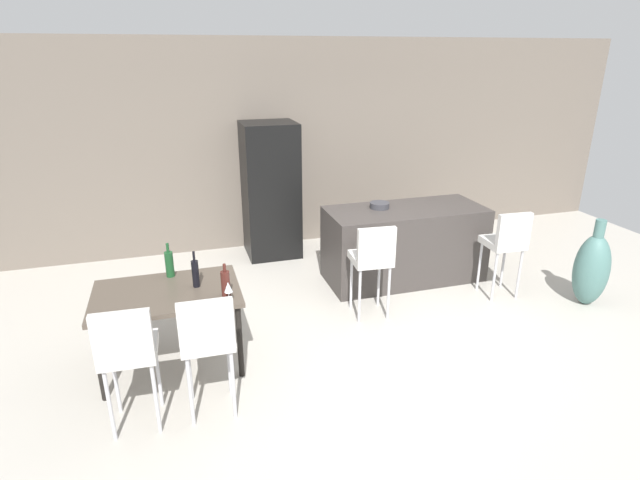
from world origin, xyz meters
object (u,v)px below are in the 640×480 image
at_px(floor_vase, 591,269).
at_px(wine_bottle_far, 169,264).
at_px(dining_chair_far, 207,336).
at_px(wine_glass_middle, 228,288).
at_px(wine_bottle_near, 195,273).
at_px(bar_chair_middle, 506,240).
at_px(refrigerator, 271,190).
at_px(wine_bottle_left, 226,283).
at_px(dining_table, 167,299).
at_px(fruit_bowl, 380,205).
at_px(dining_chair_near, 127,349).
at_px(kitchen_island, 404,244).
at_px(bar_chair_left, 373,256).

bearing_deg(floor_vase, wine_bottle_far, 174.30).
distance_m(dining_chair_far, wine_glass_middle, 0.53).
bearing_deg(wine_bottle_near, wine_bottle_far, 126.65).
xyz_separation_m(bar_chair_middle, refrigerator, (-2.28, 2.10, 0.22)).
bearing_deg(wine_bottle_left, wine_bottle_near, 133.13).
bearing_deg(dining_table, wine_glass_middle, -33.66).
height_order(fruit_bowl, floor_vase, floor_vase).
relative_size(wine_bottle_near, refrigerator, 0.18).
bearing_deg(dining_table, fruit_bowl, 25.80).
height_order(dining_table, dining_chair_near, dining_chair_near).
distance_m(dining_chair_far, wine_bottle_far, 1.14).
distance_m(dining_table, wine_glass_middle, 0.64).
bearing_deg(wine_bottle_near, dining_chair_far, -88.60).
height_order(kitchen_island, refrigerator, refrigerator).
xyz_separation_m(wine_bottle_left, refrigerator, (0.93, 2.64, 0.06)).
height_order(bar_chair_left, wine_glass_middle, bar_chair_left).
height_order(wine_bottle_near, fruit_bowl, wine_bottle_near).
height_order(bar_chair_left, bar_chair_middle, same).
height_order(dining_table, wine_bottle_left, wine_bottle_left).
bearing_deg(refrigerator, kitchen_island, -42.92).
height_order(dining_chair_near, wine_bottle_far, wine_bottle_far).
distance_m(bar_chair_middle, wine_bottle_left, 3.26).
distance_m(dining_table, dining_chair_far, 0.83).
height_order(wine_glass_middle, floor_vase, floor_vase).
distance_m(dining_table, refrigerator, 2.81).
height_order(dining_chair_far, refrigerator, refrigerator).
xyz_separation_m(wine_bottle_left, fruit_bowl, (2.03, 1.44, 0.10)).
height_order(wine_bottle_far, wine_bottle_left, wine_bottle_far).
height_order(bar_chair_middle, refrigerator, refrigerator).
bearing_deg(dining_table, floor_vase, -1.65).
distance_m(dining_chair_near, fruit_bowl, 3.46).
bearing_deg(wine_bottle_left, bar_chair_middle, 9.46).
distance_m(dining_chair_far, wine_bottle_left, 0.62).
height_order(bar_chair_left, dining_table, bar_chair_left).
bearing_deg(wine_bottle_left, refrigerator, 70.60).
bearing_deg(wine_bottle_left, wine_bottle_far, 129.79).
bearing_deg(fruit_bowl, wine_bottle_far, -160.00).
relative_size(dining_chair_near, fruit_bowl, 4.45).
bearing_deg(wine_bottle_near, dining_table, -174.30).
height_order(bar_chair_middle, dining_table, bar_chair_middle).
relative_size(bar_chair_middle, wine_bottle_near, 3.13).
relative_size(refrigerator, fruit_bowl, 7.80).
relative_size(bar_chair_left, fruit_bowl, 4.45).
xyz_separation_m(bar_chair_middle, wine_bottle_near, (-3.44, -0.29, 0.17)).
height_order(dining_chair_near, wine_bottle_left, dining_chair_near).
bearing_deg(wine_bottle_far, dining_table, -97.92).
xyz_separation_m(kitchen_island, bar_chair_left, (-0.76, -0.79, 0.24)).
bearing_deg(wine_bottle_far, wine_bottle_near, -53.35).
relative_size(dining_chair_far, wine_bottle_left, 3.59).
relative_size(bar_chair_middle, refrigerator, 0.57).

